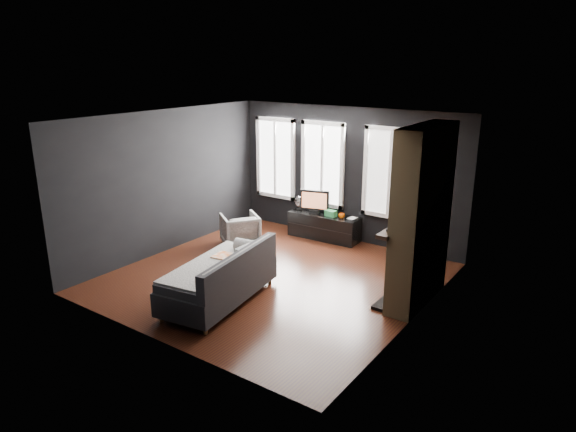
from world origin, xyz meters
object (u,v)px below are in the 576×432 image
Objects in this scene: armchair at (240,228)px; mug at (342,215)px; mantel_vase at (417,209)px; book at (349,213)px; monitor at (315,200)px; media_console at (324,226)px; sofa at (219,275)px.

armchair reaches higher than mug.
mantel_vase is at bearing -30.53° from mug.
book is (0.12, 0.10, 0.04)m from mug.
mantel_vase is (2.62, -1.16, 0.53)m from monitor.
book is at bearing 6.51° from media_console.
mug is 0.61× the size of book.
sofa reaches higher than book.
monitor is (0.94, 1.28, 0.44)m from armchair.
sofa is 3.40m from mug.
mantel_vase is (2.21, 2.22, 0.88)m from sofa.
armchair is (-1.36, 2.09, -0.09)m from sofa.
mug is at bearing -13.91° from monitor.
sofa is 1.36× the size of media_console.
sofa is 3.25m from mantel_vase.
sofa is at bearing -134.85° from mantel_vase.
sofa reaches higher than media_console.
monitor is at bearing -173.46° from media_console.
mantel_vase is (3.56, 0.12, 0.96)m from armchair.
mug is at bearing 164.61° from armchair.
book is (0.75, 0.12, -0.17)m from monitor.
mantel_vase is at bearing 36.49° from sofa.
mug is 0.16m from book.
sofa is at bearing -93.68° from mug.
mug reaches higher than media_console.
armchair is at bearing -141.84° from monitor.
book is (0.34, 3.49, 0.18)m from sofa.
media_console is 0.58m from monitor.
armchair is 3.87× the size of mantel_vase.
monitor reaches higher than mug.
book is at bearing 75.81° from sofa.
monitor reaches higher than media_console.
mantel_vase reaches higher than sofa.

